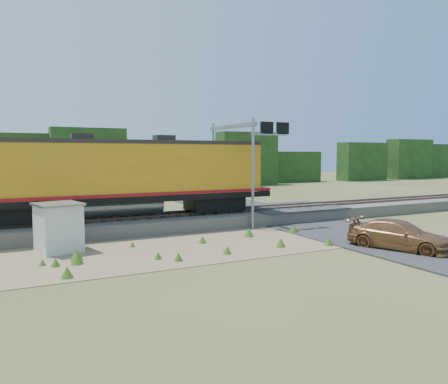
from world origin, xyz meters
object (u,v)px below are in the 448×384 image
locomotive (112,174)px  car (399,235)px  shed (58,227)px  signal_gantry (241,146)px

locomotive → car: 15.95m
shed → car: bearing=-38.2°
locomotive → shed: locomotive is taller
shed → locomotive: bearing=36.4°
signal_gantry → car: (3.04, -10.30, -4.42)m
car → locomotive: bearing=113.8°
signal_gantry → shed: bearing=-163.8°
signal_gantry → car: size_ratio=1.39×
locomotive → signal_gantry: size_ratio=2.86×
shed → car: size_ratio=0.48×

